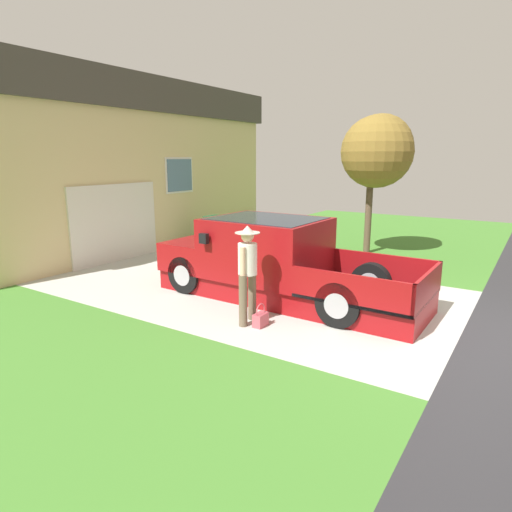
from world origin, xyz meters
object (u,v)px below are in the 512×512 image
object	(u,v)px
pickup_truck	(270,261)
front_yard_tree	(379,151)
wheeled_trash_bin	(218,231)
person_with_hat	(248,267)
handbag	(261,319)
house_with_garage	(94,164)

from	to	relation	value
pickup_truck	front_yard_tree	world-z (taller)	front_yard_tree
front_yard_tree	wheeled_trash_bin	distance (m)	5.38
person_with_hat	handbag	bearing A→B (deg)	-104.94
front_yard_tree	wheeled_trash_bin	world-z (taller)	front_yard_tree
house_with_garage	wheeled_trash_bin	bearing A→B (deg)	-75.37
person_with_hat	handbag	size ratio (longest dim) A/B	4.19
person_with_hat	house_with_garage	size ratio (longest dim) A/B	0.15
house_with_garage	wheeled_trash_bin	size ratio (longest dim) A/B	10.96
wheeled_trash_bin	person_with_hat	bearing A→B (deg)	-137.56
pickup_truck	handbag	size ratio (longest dim) A/B	13.43
person_with_hat	house_with_garage	xyz separation A→B (m)	(3.65, 8.72, 1.61)
person_with_hat	front_yard_tree	world-z (taller)	front_yard_tree
pickup_truck	wheeled_trash_bin	xyz separation A→B (m)	(3.26, 3.90, -0.18)
handbag	front_yard_tree	world-z (taller)	front_yard_tree
house_with_garage	front_yard_tree	distance (m)	9.25
pickup_truck	person_with_hat	size ratio (longest dim) A/B	3.20
person_with_hat	house_with_garage	bearing A→B (deg)	58.58
pickup_truck	handbag	distance (m)	1.84
pickup_truck	front_yard_tree	bearing A→B (deg)	-4.15
handbag	house_with_garage	distance (m)	10.04
wheeled_trash_bin	front_yard_tree	bearing A→B (deg)	-65.18
pickup_truck	front_yard_tree	xyz separation A→B (m)	(5.27, -0.45, 2.27)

